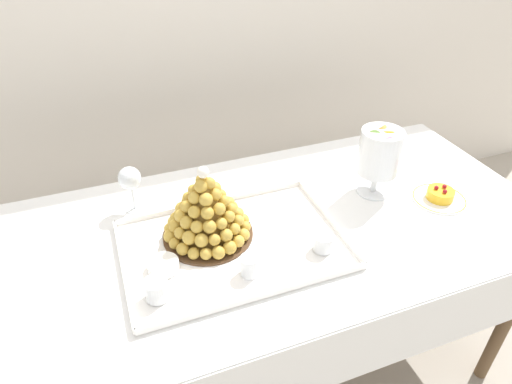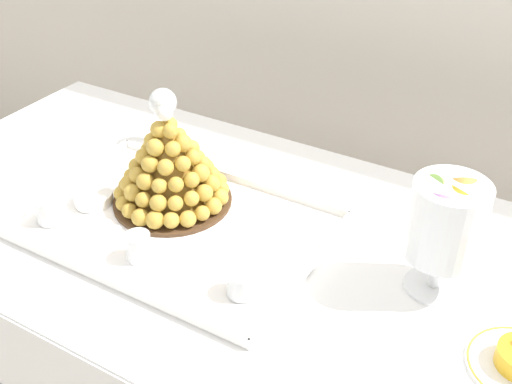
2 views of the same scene
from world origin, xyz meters
name	(u,v)px [view 1 (image 1 of 2)]	position (x,y,z in m)	size (l,w,h in m)	color
ground_plane	(269,368)	(0.00, 0.00, 0.00)	(12.00, 12.00, 0.00)	#B2A899
buffet_table	(273,245)	(0.00, 0.00, 0.65)	(1.71, 0.81, 0.73)	brown
serving_tray	(234,246)	(-0.14, -0.05, 0.73)	(0.61, 0.42, 0.02)	white
croquembouche	(206,211)	(-0.20, 0.02, 0.82)	(0.26, 0.26, 0.23)	#4C331E
dessert_cup_left	(157,290)	(-0.38, -0.17, 0.76)	(0.06, 0.06, 0.05)	silver
dessert_cup_mid_left	(250,266)	(-0.14, -0.17, 0.76)	(0.05, 0.05, 0.06)	silver
dessert_cup_centre	(323,243)	(0.08, -0.15, 0.76)	(0.05, 0.05, 0.05)	silver
creme_brulee_ramekin	(163,265)	(-0.34, -0.07, 0.75)	(0.08, 0.08, 0.02)	white
macaron_goblet	(380,153)	(0.37, 0.04, 0.88)	(0.13, 0.13, 0.24)	white
fruit_tart_plate	(440,197)	(0.55, -0.07, 0.74)	(0.17, 0.17, 0.05)	white
wine_glass	(130,180)	(-0.38, 0.23, 0.84)	(0.07, 0.07, 0.15)	silver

